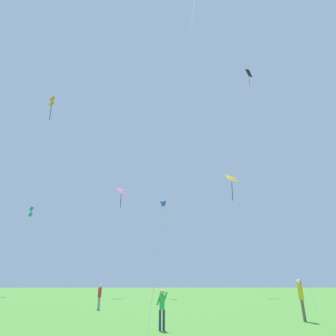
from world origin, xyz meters
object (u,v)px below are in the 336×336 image
Objects in this scene: kite_blue_delta at (162,203)px; kite_yellow_diamond at (232,184)px; person_child_small at (162,305)px; person_foreground_watcher at (301,296)px; kite_orange_box at (51,104)px; person_far_back at (100,295)px; kite_pink_low at (121,195)px; kite_black_large at (252,87)px; kite_teal_box at (31,212)px.

kite_yellow_diamond is at bearing 17.24° from kite_blue_delta.
person_foreground_watcher is at bearing 19.32° from person_child_small.
kite_orange_box is 12.06× the size of person_far_back.
kite_pink_low is at bearing 77.24° from kite_orange_box.
kite_orange_box is at bearing -173.50° from kite_black_large.
kite_orange_box is (-21.02, -2.39, -4.76)m from kite_black_large.
kite_black_large is 20.86m from kite_blue_delta.
kite_yellow_diamond is at bearing 78.35° from person_foreground_watcher.
person_child_small is at bearing -126.83° from kite_black_large.
kite_pink_low reaches higher than person_far_back.
kite_orange_box reaches higher than kite_teal_box.
kite_yellow_diamond is 20.43m from kite_black_large.
kite_pink_low is (15.57, -4.14, 2.07)m from kite_teal_box.
kite_yellow_diamond is 14.25× the size of person_child_small.
kite_blue_delta reaches higher than person_child_small.
kite_teal_box reaches higher than person_child_small.
kite_teal_box reaches higher than person_foreground_watcher.
kite_blue_delta is (-9.69, 15.93, -9.35)m from kite_black_large.
kite_teal_box is 34.71m from person_far_back.
kite_orange_box is 22.02m from kite_blue_delta.
kite_blue_delta reaches higher than person_far_back.
kite_yellow_diamond is at bearing 82.98° from kite_black_large.
kite_pink_low is 10.63× the size of person_far_back.
kite_orange_box reaches higher than kite_blue_delta.
kite_yellow_diamond is 1.19× the size of kite_pink_low.
person_child_small is (10.39, -11.80, -16.86)m from kite_orange_box.
kite_pink_low reaches higher than person_child_small.
person_far_back is at bearing -18.83° from kite_orange_box.
kite_orange_box reaches higher than person_child_small.
kite_yellow_diamond is 18.82m from kite_pink_low.
kite_yellow_diamond reaches higher than person_far_back.
person_foreground_watcher is at bearing -108.95° from kite_black_large.
kite_black_large is 1.54× the size of kite_pink_low.
person_foreground_watcher reaches higher than person_far_back.
person_child_small is at bearing -67.78° from person_far_back.
kite_orange_box reaches higher than person_foreground_watcher.
person_foreground_watcher is (16.93, -9.51, -16.61)m from kite_orange_box.
kite_black_large is 25.94m from kite_pink_low.
kite_pink_low reaches higher than person_foreground_watcher.
kite_yellow_diamond is 34.00m from person_far_back.
kite_pink_low is (-18.63, -0.83, -2.51)m from kite_yellow_diamond.
person_foreground_watcher is (-4.09, -11.90, -21.37)m from kite_black_large.
kite_yellow_diamond is 10.94× the size of person_foreground_watcher.
kite_yellow_diamond is 40.00m from person_child_small.
kite_black_large is 16.36× the size of person_far_back.
kite_orange_box is 1.13× the size of kite_pink_low.
kite_orange_box is 25.55m from person_foreground_watcher.
kite_black_large reaches higher than kite_orange_box.
kite_pink_low is (4.81, 21.26, -2.60)m from kite_orange_box.
kite_orange_box is at bearing 131.35° from person_child_small.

